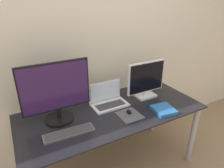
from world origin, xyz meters
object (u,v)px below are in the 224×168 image
Objects in this scene: monitor_left at (56,92)px; monitor_right at (146,80)px; mouse at (129,112)px; keyboard at (69,133)px; laptop at (108,99)px; book at (164,110)px.

monitor_left is 0.92m from monitor_right.
monitor_left is at bearing 160.33° from mouse.
monitor_right is 7.08× the size of mouse.
mouse is (0.58, -0.21, -0.25)m from monitor_left.
laptop is at bearing 29.29° from keyboard.
monitor_left is at bearing -179.99° from monitor_right.
monitor_left is at bearing 93.43° from keyboard.
monitor_left reaches higher than book.
mouse is at bearing 2.08° from keyboard.
keyboard is at bearing -150.71° from laptop.
monitor_right is at bearing 14.19° from keyboard.
keyboard is (0.01, -0.23, -0.26)m from monitor_left.
mouse is (0.09, -0.25, -0.03)m from laptop.
mouse is at bearing -148.28° from monitor_right.
keyboard is 1.83× the size of book.
laptop is 5.69× the size of mouse.
keyboard is (-0.90, -0.23, -0.18)m from monitor_right.
monitor_left is at bearing 159.69° from book.
mouse is at bearing -70.32° from laptop.
keyboard is 6.61× the size of mouse.
laptop reaches higher than mouse.
laptop is (0.49, 0.04, -0.21)m from monitor_left.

